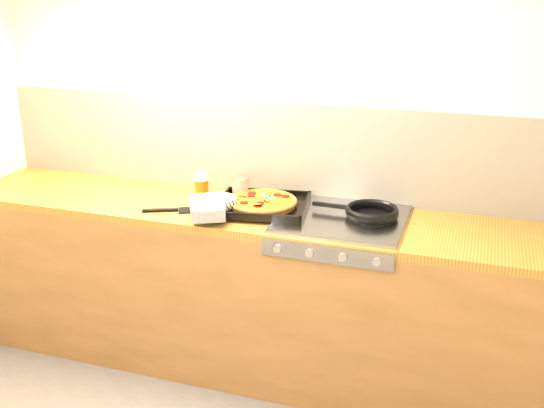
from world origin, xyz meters
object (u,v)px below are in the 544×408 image
(frying_pan, at_px, (371,212))
(juice_glass, at_px, (202,185))
(tomato_can, at_px, (240,189))
(pizza_on_tray, at_px, (248,204))

(frying_pan, xyz_separation_m, juice_glass, (-0.91, 0.05, 0.03))
(frying_pan, relative_size, juice_glass, 3.36)
(juice_glass, bearing_deg, tomato_can, 5.08)
(pizza_on_tray, distance_m, tomato_can, 0.19)
(pizza_on_tray, distance_m, juice_glass, 0.34)
(juice_glass, bearing_deg, frying_pan, -3.20)
(pizza_on_tray, bearing_deg, juice_glass, 155.66)
(pizza_on_tray, relative_size, tomato_can, 4.85)
(tomato_can, xyz_separation_m, juice_glass, (-0.21, -0.02, 0.00))
(frying_pan, bearing_deg, pizza_on_tray, -171.42)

